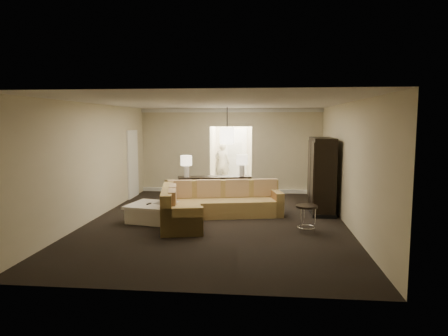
# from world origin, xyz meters

# --- Properties ---
(ground) EXTENTS (8.00, 8.00, 0.00)m
(ground) POSITION_xyz_m (0.00, 0.00, 0.00)
(ground) COLOR black
(ground) RESTS_ON ground
(wall_back) EXTENTS (6.00, 0.04, 2.80)m
(wall_back) POSITION_xyz_m (0.00, 4.00, 1.40)
(wall_back) COLOR beige
(wall_back) RESTS_ON ground
(wall_front) EXTENTS (6.00, 0.04, 2.80)m
(wall_front) POSITION_xyz_m (0.00, -4.00, 1.40)
(wall_front) COLOR beige
(wall_front) RESTS_ON ground
(wall_left) EXTENTS (0.04, 8.00, 2.80)m
(wall_left) POSITION_xyz_m (-3.00, 0.00, 1.40)
(wall_left) COLOR beige
(wall_left) RESTS_ON ground
(wall_right) EXTENTS (0.04, 8.00, 2.80)m
(wall_right) POSITION_xyz_m (3.00, 0.00, 1.40)
(wall_right) COLOR beige
(wall_right) RESTS_ON ground
(ceiling) EXTENTS (6.00, 8.00, 0.02)m
(ceiling) POSITION_xyz_m (0.00, 0.00, 2.80)
(ceiling) COLOR silver
(ceiling) RESTS_ON wall_back
(crown_molding) EXTENTS (6.00, 0.10, 0.12)m
(crown_molding) POSITION_xyz_m (0.00, 3.95, 2.73)
(crown_molding) COLOR silver
(crown_molding) RESTS_ON wall_back
(baseboard) EXTENTS (6.00, 0.10, 0.12)m
(baseboard) POSITION_xyz_m (0.00, 3.95, 0.06)
(baseboard) COLOR silver
(baseboard) RESTS_ON ground
(side_door) EXTENTS (0.05, 0.90, 2.10)m
(side_door) POSITION_xyz_m (-2.97, 2.80, 1.05)
(side_door) COLOR white
(side_door) RESTS_ON ground
(foyer) EXTENTS (1.44, 2.02, 2.80)m
(foyer) POSITION_xyz_m (0.00, 5.34, 1.30)
(foyer) COLOR silver
(foyer) RESTS_ON ground
(sectional_sofa) EXTENTS (3.08, 2.81, 0.88)m
(sectional_sofa) POSITION_xyz_m (-0.19, 0.22, 0.35)
(sectional_sofa) COLOR brown
(sectional_sofa) RESTS_ON ground
(coffee_table) EXTENTS (1.22, 1.22, 0.44)m
(coffee_table) POSITION_xyz_m (-1.55, -0.10, 0.21)
(coffee_table) COLOR white
(coffee_table) RESTS_ON ground
(console_table) EXTENTS (2.13, 0.97, 0.80)m
(console_table) POSITION_xyz_m (-0.30, 2.00, 0.48)
(console_table) COLOR black
(console_table) RESTS_ON ground
(armoire) EXTENTS (0.58, 1.36, 1.96)m
(armoire) POSITION_xyz_m (2.59, 1.19, 0.94)
(armoire) COLOR black
(armoire) RESTS_ON ground
(drink_table) EXTENTS (0.47, 0.47, 0.58)m
(drink_table) POSITION_xyz_m (2.03, -0.72, 0.42)
(drink_table) COLOR black
(drink_table) RESTS_ON ground
(table_lamp_left) EXTENTS (0.32, 0.32, 0.61)m
(table_lamp_left) POSITION_xyz_m (-1.08, 1.80, 1.21)
(table_lamp_left) COLOR silver
(table_lamp_left) RESTS_ON console_table
(table_lamp_right) EXTENTS (0.32, 0.32, 0.61)m
(table_lamp_right) POSITION_xyz_m (0.48, 2.20, 1.21)
(table_lamp_right) COLOR silver
(table_lamp_right) RESTS_ON console_table
(pendant_light) EXTENTS (0.38, 0.38, 1.09)m
(pendant_light) POSITION_xyz_m (0.00, 2.70, 1.95)
(pendant_light) COLOR black
(pendant_light) RESTS_ON ceiling
(person) EXTENTS (0.68, 0.49, 1.76)m
(person) POSITION_xyz_m (-0.45, 5.60, 0.88)
(person) COLOR beige
(person) RESTS_ON ground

